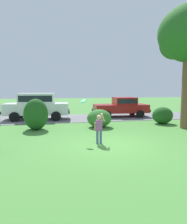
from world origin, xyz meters
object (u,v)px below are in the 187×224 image
at_px(parked_sedan, 122,106).
at_px(child_thrower, 99,127).
at_px(frisbee, 84,101).
at_px(parked_suv, 37,105).

relative_size(parked_sedan, child_thrower, 3.48).
bearing_deg(frisbee, child_thrower, -51.81).
distance_m(parked_sedan, frisbee, 8.35).
relative_size(parked_sedan, parked_suv, 0.93).
height_order(parked_sedan, child_thrower, parked_sedan).
relative_size(parked_suv, child_thrower, 3.75).
distance_m(child_thrower, frisbee, 1.34).
distance_m(parked_suv, child_thrower, 8.10).
xyz_separation_m(parked_sedan, frisbee, (-4.25, -7.14, 0.90)).
xyz_separation_m(parked_suv, frisbee, (2.30, -6.90, 0.67)).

